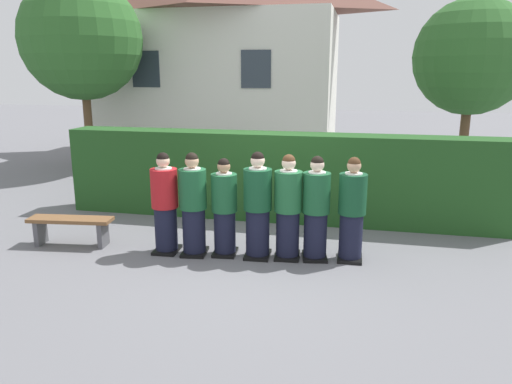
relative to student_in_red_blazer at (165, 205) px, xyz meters
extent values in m
plane|color=slate|center=(1.46, 0.12, -0.78)|extent=(60.00, 60.00, 0.00)
cylinder|color=black|center=(0.00, 0.00, -0.40)|extent=(0.36, 0.36, 0.75)
cube|color=black|center=(0.00, 0.00, -0.75)|extent=(0.40, 0.49, 0.05)
cylinder|color=#AD191E|center=(0.00, 0.00, 0.28)|extent=(0.43, 0.43, 0.62)
cylinder|color=white|center=(0.00, 0.00, 0.60)|extent=(0.26, 0.26, 0.03)
cube|color=navy|center=(-0.01, 0.20, 0.41)|extent=(0.04, 0.01, 0.27)
sphere|color=beige|center=(0.00, 0.00, 0.72)|extent=(0.21, 0.21, 0.21)
sphere|color=black|center=(0.00, 0.00, 0.76)|extent=(0.20, 0.20, 0.20)
cube|color=white|center=(-0.01, 0.27, 0.19)|extent=(0.15, 0.02, 0.20)
cylinder|color=black|center=(0.48, 0.00, -0.40)|extent=(0.36, 0.36, 0.76)
cube|color=black|center=(0.48, 0.00, -0.75)|extent=(0.43, 0.51, 0.05)
cylinder|color=#19512D|center=(0.48, 0.00, 0.29)|extent=(0.43, 0.43, 0.63)
cylinder|color=white|center=(0.48, 0.00, 0.61)|extent=(0.27, 0.27, 0.03)
cube|color=gold|center=(0.45, 0.21, 0.42)|extent=(0.04, 0.02, 0.28)
sphere|color=tan|center=(0.48, 0.00, 0.74)|extent=(0.21, 0.21, 0.21)
sphere|color=black|center=(0.48, 0.00, 0.77)|extent=(0.20, 0.20, 0.20)
cylinder|color=black|center=(0.96, 0.10, -0.42)|extent=(0.34, 0.34, 0.72)
cube|color=black|center=(0.96, 0.10, -0.75)|extent=(0.40, 0.48, 0.05)
cylinder|color=#19512D|center=(0.96, 0.10, 0.24)|extent=(0.41, 0.41, 0.59)
cylinder|color=white|center=(0.96, 0.10, 0.54)|extent=(0.25, 0.25, 0.03)
cube|color=navy|center=(0.94, 0.29, 0.36)|extent=(0.04, 0.01, 0.26)
sphere|color=tan|center=(0.96, 0.10, 0.66)|extent=(0.20, 0.20, 0.20)
sphere|color=black|center=(0.96, 0.10, 0.69)|extent=(0.19, 0.19, 0.19)
cylinder|color=black|center=(1.49, 0.11, -0.39)|extent=(0.37, 0.37, 0.77)
cube|color=black|center=(1.49, 0.11, -0.75)|extent=(0.42, 0.50, 0.05)
cylinder|color=#144728|center=(1.49, 0.11, 0.32)|extent=(0.44, 0.44, 0.64)
cylinder|color=white|center=(1.49, 0.11, 0.64)|extent=(0.27, 0.27, 0.03)
cube|color=navy|center=(1.48, 0.32, 0.44)|extent=(0.04, 0.01, 0.28)
sphere|color=beige|center=(1.49, 0.11, 0.76)|extent=(0.22, 0.22, 0.22)
sphere|color=black|center=(1.49, 0.11, 0.80)|extent=(0.20, 0.20, 0.20)
cylinder|color=black|center=(1.96, 0.18, -0.40)|extent=(0.36, 0.36, 0.76)
cube|color=black|center=(1.96, 0.18, -0.75)|extent=(0.41, 0.50, 0.05)
cylinder|color=#1E5B33|center=(1.96, 0.18, 0.29)|extent=(0.43, 0.43, 0.63)
cylinder|color=white|center=(1.96, 0.18, 0.61)|extent=(0.27, 0.27, 0.03)
cube|color=#236038|center=(1.94, 0.38, 0.42)|extent=(0.04, 0.01, 0.28)
sphere|color=beige|center=(1.96, 0.18, 0.73)|extent=(0.21, 0.21, 0.21)
sphere|color=#472D19|center=(1.96, 0.18, 0.77)|extent=(0.20, 0.20, 0.20)
cube|color=white|center=(1.94, 0.45, 0.20)|extent=(0.15, 0.02, 0.20)
cylinder|color=black|center=(2.38, 0.23, -0.40)|extent=(0.36, 0.36, 0.75)
cube|color=black|center=(2.38, 0.23, -0.75)|extent=(0.45, 0.52, 0.05)
cylinder|color=#19512D|center=(2.38, 0.23, 0.28)|extent=(0.42, 0.42, 0.62)
cylinder|color=white|center=(2.38, 0.23, 0.60)|extent=(0.26, 0.26, 0.03)
cube|color=gold|center=(2.35, 0.43, 0.41)|extent=(0.04, 0.02, 0.27)
sphere|color=beige|center=(2.38, 0.23, 0.72)|extent=(0.21, 0.21, 0.21)
sphere|color=black|center=(2.38, 0.23, 0.75)|extent=(0.20, 0.20, 0.20)
cylinder|color=black|center=(2.93, 0.29, -0.41)|extent=(0.36, 0.36, 0.75)
cube|color=black|center=(2.93, 0.29, -0.75)|extent=(0.38, 0.47, 0.05)
cylinder|color=#144728|center=(2.93, 0.29, 0.28)|extent=(0.42, 0.42, 0.62)
cylinder|color=white|center=(2.93, 0.29, 0.59)|extent=(0.26, 0.26, 0.03)
cube|color=navy|center=(2.92, 0.49, 0.40)|extent=(0.04, 0.01, 0.27)
sphere|color=tan|center=(2.93, 0.29, 0.71)|extent=(0.21, 0.21, 0.21)
sphere|color=#472D19|center=(2.93, 0.29, 0.75)|extent=(0.19, 0.19, 0.19)
cube|color=#214C1E|center=(1.46, 2.21, 0.07)|extent=(8.58, 0.70, 1.71)
cube|color=silver|center=(-1.93, 9.57, 1.57)|extent=(7.80, 4.05, 4.69)
cube|color=#2D3842|center=(-3.69, 7.52, 2.13)|extent=(0.90, 0.04, 1.10)
cube|color=#2D3842|center=(-0.18, 7.52, 2.13)|extent=(0.90, 0.04, 1.10)
cylinder|color=brown|center=(-4.88, 5.99, 0.29)|extent=(0.24, 0.24, 2.13)
sphere|color=#2D6028|center=(-4.88, 5.99, 2.96)|extent=(3.42, 3.42, 3.42)
cylinder|color=brown|center=(5.62, 6.73, 0.14)|extent=(0.24, 0.24, 1.83)
sphere|color=#2D6028|center=(5.62, 6.73, 2.43)|extent=(2.93, 2.93, 2.93)
cube|color=brown|center=(-1.68, -0.06, -0.33)|extent=(1.43, 0.53, 0.06)
cube|color=#4C4C51|center=(-2.23, -0.13, -0.57)|extent=(0.12, 0.33, 0.42)
cube|color=#4C4C51|center=(-1.13, 0.00, -0.57)|extent=(0.12, 0.33, 0.42)
camera|label=1|loc=(3.05, -7.04, 2.10)|focal=34.38mm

